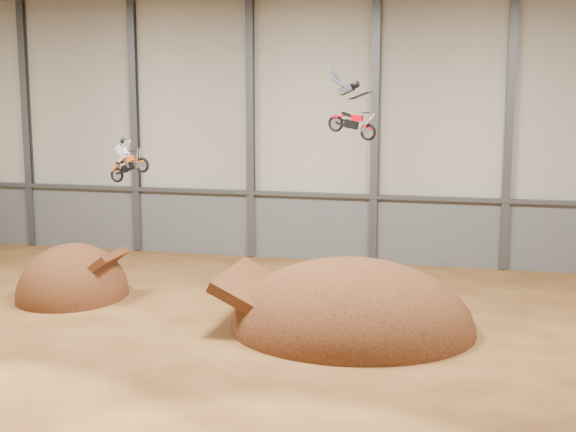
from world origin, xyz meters
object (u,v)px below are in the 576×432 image
object	(u,v)px
landing_ramp	(351,329)
fmx_rider_a	(131,156)
takeoff_ramp	(73,297)
fmx_rider_b	(350,105)

from	to	relation	value
landing_ramp	fmx_rider_a	distance (m)	12.33
takeoff_ramp	landing_ramp	size ratio (longest dim) A/B	0.58
takeoff_ramp	landing_ramp	bearing A→B (deg)	-8.20
landing_ramp	takeoff_ramp	bearing A→B (deg)	171.80
takeoff_ramp	landing_ramp	xyz separation A→B (m)	(12.83, -1.85, 0.00)
takeoff_ramp	fmx_rider_a	bearing A→B (deg)	19.80
takeoff_ramp	landing_ramp	world-z (taller)	landing_ramp
fmx_rider_a	fmx_rider_b	size ratio (longest dim) A/B	0.77
takeoff_ramp	landing_ramp	distance (m)	12.96
landing_ramp	fmx_rider_b	xyz separation A→B (m)	(-0.32, 1.06, 8.57)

